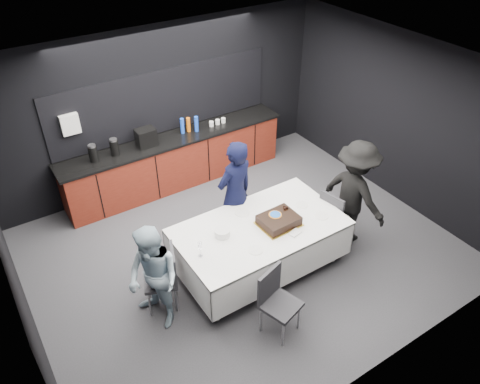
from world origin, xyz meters
name	(u,v)px	position (x,y,z in m)	size (l,w,h in m)	color
ground	(244,251)	(0.00, 0.00, 0.00)	(6.00, 6.00, 0.00)	#3F3F44
room_shell	(244,145)	(0.00, 0.00, 1.86)	(6.04, 5.04, 2.82)	white
kitchenette	(174,157)	(-0.02, 2.22, 0.54)	(4.10, 0.64, 2.05)	#5C190E
party_table	(260,234)	(0.00, -0.40, 0.64)	(2.32, 1.32, 0.78)	#99999E
cake_assembly	(279,220)	(0.24, -0.51, 0.85)	(0.56, 0.46, 0.17)	gold
plate_stack	(222,233)	(-0.53, -0.29, 0.83)	(0.21, 0.21, 0.10)	white
loose_plate_near	(255,250)	(-0.32, -0.76, 0.78)	(0.20, 0.20, 0.01)	white
loose_plate_right_a	(302,205)	(0.78, -0.34, 0.78)	(0.18, 0.18, 0.01)	white
loose_plate_right_b	(322,216)	(0.85, -0.70, 0.78)	(0.19, 0.19, 0.01)	white
loose_plate_far	(242,212)	(-0.04, -0.02, 0.78)	(0.21, 0.21, 0.01)	white
fork_pile	(295,233)	(0.30, -0.79, 0.79)	(0.17, 0.10, 0.03)	white
champagne_flute	(200,247)	(-0.97, -0.47, 0.94)	(0.06, 0.06, 0.22)	white
chair_left	(166,274)	(-1.39, -0.29, 0.53)	(0.54, 0.54, 0.92)	#2A2A2F
chair_right	(334,214)	(1.27, -0.54, 0.53)	(0.49, 0.49, 0.92)	#2A2A2F
chair_near	(276,297)	(-0.44, -1.38, 0.53)	(0.52, 0.52, 0.92)	#2A2A2F
person_center	(235,194)	(0.04, 0.29, 0.87)	(0.64, 0.42, 1.75)	black
person_left	(154,279)	(-1.62, -0.47, 0.74)	(0.72, 0.56, 1.49)	#A0B9C9
person_right	(354,193)	(1.56, -0.60, 0.84)	(1.09, 0.63, 1.69)	black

